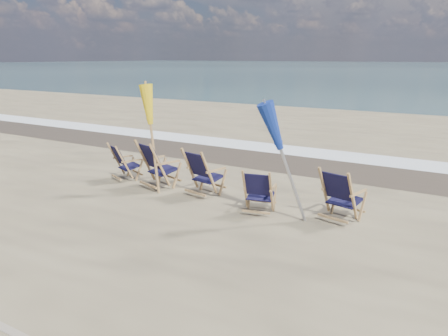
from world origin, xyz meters
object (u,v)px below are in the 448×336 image
object	(u,v)px
beach_chair_1	(160,167)
beach_chair_3	(271,193)
beach_chair_2	(209,175)
umbrella_yellow	(152,110)
beach_chair_0	(124,164)
beach_chair_4	(352,199)
umbrella_blue	(289,126)

from	to	relation	value
beach_chair_1	beach_chair_3	size ratio (longest dim) A/B	1.23
beach_chair_2	umbrella_yellow	size ratio (longest dim) A/B	0.45
beach_chair_0	beach_chair_3	distance (m)	3.94
beach_chair_4	umbrella_blue	world-z (taller)	umbrella_blue
beach_chair_0	umbrella_blue	size ratio (longest dim) A/B	0.40
beach_chair_1	umbrella_yellow	distance (m)	1.26
beach_chair_2	beach_chair_3	size ratio (longest dim) A/B	1.16
beach_chair_1	beach_chair_0	bearing A→B (deg)	12.90
beach_chair_2	umbrella_blue	xyz separation A→B (m)	(1.91, -0.41, 1.23)
beach_chair_3	umbrella_blue	size ratio (longest dim) A/B	0.40
umbrella_yellow	beach_chair_4	bearing A→B (deg)	2.38
beach_chair_3	beach_chair_4	world-z (taller)	beach_chair_4
beach_chair_4	umbrella_yellow	bearing A→B (deg)	16.38
beach_chair_0	beach_chair_2	size ratio (longest dim) A/B	0.87
beach_chair_2	umbrella_yellow	bearing A→B (deg)	19.72
beach_chair_0	beach_chair_2	world-z (taller)	beach_chair_2
beach_chair_1	umbrella_blue	world-z (taller)	umbrella_blue
beach_chair_0	umbrella_blue	xyz separation A→B (m)	(4.29, -0.43, 1.30)
beach_chair_4	umbrella_yellow	xyz separation A→B (m)	(-4.30, -0.18, 1.30)
beach_chair_0	beach_chair_4	xyz separation A→B (m)	(5.36, -0.01, 0.05)
beach_chair_2	beach_chair_4	distance (m)	2.97
beach_chair_1	beach_chair_2	xyz separation A→B (m)	(1.22, 0.10, -0.03)
beach_chair_0	beach_chair_1	xyz separation A→B (m)	(1.17, -0.12, 0.10)
beach_chair_0	beach_chair_1	distance (m)	1.18
beach_chair_3	umbrella_yellow	distance (m)	3.18
umbrella_yellow	beach_chair_0	bearing A→B (deg)	169.82
beach_chair_2	beach_chair_0	bearing A→B (deg)	11.83
beach_chair_2	beach_chair_4	world-z (taller)	beach_chair_2
beach_chair_0	umbrella_yellow	world-z (taller)	umbrella_yellow
beach_chair_3	beach_chair_2	bearing A→B (deg)	-22.23
beach_chair_3	beach_chair_0	bearing A→B (deg)	-16.56
beach_chair_1	umbrella_yellow	size ratio (longest dim) A/B	0.48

